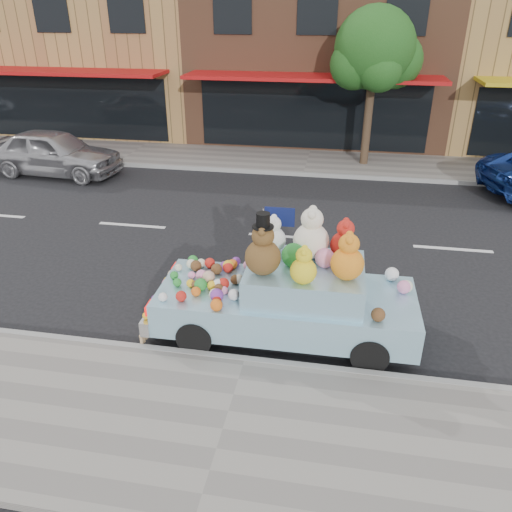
# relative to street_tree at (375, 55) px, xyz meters

# --- Properties ---
(ground) EXTENTS (120.00, 120.00, 0.00)m
(ground) POSITION_rel_street_tree_xyz_m (-2.03, -6.55, -3.69)
(ground) COLOR black
(ground) RESTS_ON ground
(near_sidewalk) EXTENTS (60.00, 3.00, 0.12)m
(near_sidewalk) POSITION_rel_street_tree_xyz_m (-2.03, -13.05, -3.63)
(near_sidewalk) COLOR gray
(near_sidewalk) RESTS_ON ground
(far_sidewalk) EXTENTS (60.00, 3.00, 0.12)m
(far_sidewalk) POSITION_rel_street_tree_xyz_m (-2.03, -0.05, -3.63)
(far_sidewalk) COLOR gray
(far_sidewalk) RESTS_ON ground
(near_kerb) EXTENTS (60.00, 0.12, 0.13)m
(near_kerb) POSITION_rel_street_tree_xyz_m (-2.03, -11.55, -3.63)
(near_kerb) COLOR gray
(near_kerb) RESTS_ON ground
(far_kerb) EXTENTS (60.00, 0.12, 0.13)m
(far_kerb) POSITION_rel_street_tree_xyz_m (-2.03, -1.55, -3.63)
(far_kerb) COLOR gray
(far_kerb) RESTS_ON ground
(storefront_left) EXTENTS (10.00, 9.80, 7.30)m
(storefront_left) POSITION_rel_street_tree_xyz_m (-12.03, 5.42, -0.05)
(storefront_left) COLOR olive
(storefront_left) RESTS_ON ground
(storefront_mid) EXTENTS (10.00, 9.80, 7.30)m
(storefront_mid) POSITION_rel_street_tree_xyz_m (-2.03, 5.42, -0.05)
(storefront_mid) COLOR brown
(storefront_mid) RESTS_ON ground
(street_tree) EXTENTS (3.00, 2.70, 5.22)m
(street_tree) POSITION_rel_street_tree_xyz_m (0.00, 0.00, 0.00)
(street_tree) COLOR #38281C
(street_tree) RESTS_ON ground
(car_silver) EXTENTS (4.58, 2.14, 1.52)m
(car_silver) POSITION_rel_street_tree_xyz_m (-10.24, -2.85, -2.94)
(car_silver) COLOR #A7A6AB
(car_silver) RESTS_ON ground
(art_car) EXTENTS (4.50, 1.82, 2.37)m
(art_car) POSITION_rel_street_tree_xyz_m (-1.47, -10.58, -2.87)
(art_car) COLOR black
(art_car) RESTS_ON ground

